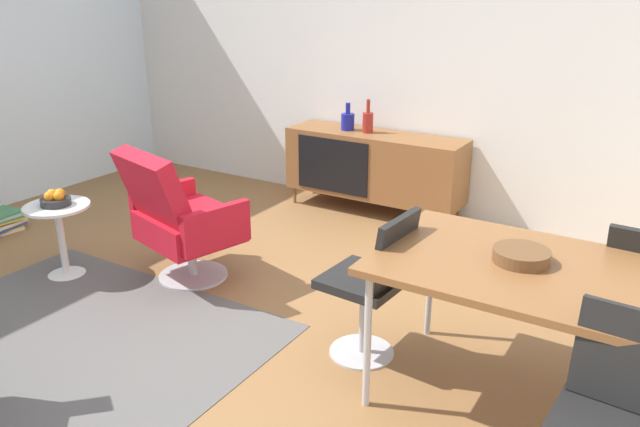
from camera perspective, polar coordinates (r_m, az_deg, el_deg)
The scene contains 13 objects.
ground_plane at distance 3.83m, azimuth -9.18°, elevation -10.34°, with size 8.32×8.32×0.00m, color olive.
wall_back at distance 5.54m, azimuth 8.17°, elevation 14.58°, with size 6.80×0.12×2.80m, color silver.
sideboard at distance 5.51m, azimuth 4.99°, elevation 4.49°, with size 1.60×0.45×0.72m.
vase_cobalt at distance 5.55m, azimuth 2.57°, elevation 8.51°, with size 0.12×0.12×0.24m.
vase_sculptural_dark at distance 5.45m, azimuth 4.42°, elevation 8.43°, with size 0.09×0.09×0.29m.
dining_table at distance 2.96m, azimuth 20.69°, elevation -5.75°, with size 1.60×0.90×0.74m.
wooden_bowl_on_table at distance 2.98m, azimuth 18.02°, elevation -3.70°, with size 0.26×0.26×0.06m, color brown.
dining_chair_near_window at distance 3.30m, azimuth 4.93°, elevation -6.10°, with size 0.45×0.43×0.86m.
dining_chair_front_right at distance 2.56m, azimuth 25.36°, elevation -16.81°, with size 0.43×0.45×0.86m.
lounge_chair_red at distance 4.27m, azimuth -12.76°, elevation -0.27°, with size 0.83×0.79×0.95m.
side_table_round at distance 4.66m, azimuth -22.71°, elevation -1.57°, with size 0.44×0.44×0.52m.
fruit_bowl at distance 4.59m, azimuth -23.12°, elevation 1.24°, with size 0.20×0.20×0.11m.
area_rug at distance 3.94m, azimuth -21.89°, elevation -10.65°, with size 2.20×1.70×0.01m, color #595654.
Camera 1 is at (2.21, -2.45, 1.93)m, focal length 34.82 mm.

